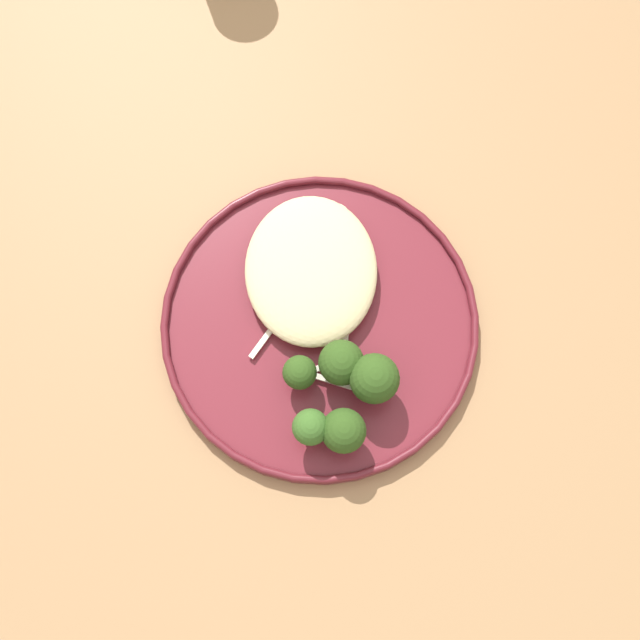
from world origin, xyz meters
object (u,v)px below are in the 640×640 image
(seared_scallop_large_seared, at_px, (335,218))
(broccoli_floret_tall_stalk, at_px, (341,363))
(seared_scallop_on_noodles, at_px, (311,272))
(broccoli_floret_center_pile, at_px, (300,373))
(seared_scallop_tilted_round, at_px, (290,221))
(dinner_plate, at_px, (320,324))
(broccoli_floret_beside_noodles, at_px, (343,431))
(broccoli_floret_split_head, at_px, (311,428))
(seared_scallop_half_hidden, at_px, (289,245))
(broccoli_floret_rear_charred, at_px, (374,379))

(seared_scallop_large_seared, relative_size, broccoli_floret_tall_stalk, 0.55)
(seared_scallop_on_noodles, bearing_deg, broccoli_floret_center_pile, -7.41)
(seared_scallop_large_seared, bearing_deg, seared_scallop_tilted_round, -87.22)
(seared_scallop_on_noodles, xyz_separation_m, broccoli_floret_tall_stalk, (0.09, 0.02, 0.02))
(seared_scallop_tilted_round, distance_m, seared_scallop_large_seared, 0.04)
(dinner_plate, distance_m, broccoli_floret_center_pile, 0.06)
(seared_scallop_large_seared, xyz_separation_m, broccoli_floret_beside_noodles, (0.20, -0.00, 0.02))
(dinner_plate, relative_size, broccoli_floret_split_head, 5.66)
(seared_scallop_on_noodles, distance_m, broccoli_floret_center_pile, 0.10)
(seared_scallop_on_noodles, distance_m, seared_scallop_large_seared, 0.06)
(seared_scallop_half_hidden, bearing_deg, seared_scallop_tilted_round, 175.63)
(seared_scallop_large_seared, height_order, broccoli_floret_beside_noodles, broccoli_floret_beside_noodles)
(seared_scallop_tilted_round, distance_m, broccoli_floret_split_head, 0.20)
(broccoli_floret_rear_charred, distance_m, broccoli_floret_beside_noodles, 0.05)
(dinner_plate, bearing_deg, broccoli_floret_beside_noodles, 8.79)
(dinner_plate, relative_size, broccoli_floret_center_pile, 7.01)
(broccoli_floret_tall_stalk, bearing_deg, seared_scallop_tilted_round, -163.59)
(dinner_plate, xyz_separation_m, seared_scallop_large_seared, (-0.10, 0.02, 0.01))
(broccoli_floret_split_head, bearing_deg, broccoli_floret_beside_noodles, 82.19)
(broccoli_floret_tall_stalk, relative_size, broccoli_floret_rear_charred, 0.87)
(broccoli_floret_tall_stalk, bearing_deg, broccoli_floret_split_head, -26.94)
(broccoli_floret_rear_charred, bearing_deg, seared_scallop_half_hidden, -152.03)
(seared_scallop_on_noodles, height_order, broccoli_floret_rear_charred, broccoli_floret_rear_charred)
(seared_scallop_large_seared, bearing_deg, broccoli_floret_center_pile, -13.78)
(seared_scallop_on_noodles, xyz_separation_m, broccoli_floret_beside_noodles, (0.15, 0.02, 0.02))
(broccoli_floret_split_head, bearing_deg, dinner_plate, 173.52)
(seared_scallop_half_hidden, xyz_separation_m, broccoli_floret_split_head, (0.17, 0.02, 0.02))
(dinner_plate, height_order, seared_scallop_half_hidden, seared_scallop_half_hidden)
(seared_scallop_large_seared, relative_size, broccoli_floret_rear_charred, 0.48)
(dinner_plate, xyz_separation_m, broccoli_floret_split_head, (0.10, -0.01, 0.03))
(broccoli_floret_beside_noodles, bearing_deg, broccoli_floret_rear_charred, 146.98)
(seared_scallop_tilted_round, bearing_deg, broccoli_floret_split_head, 3.87)
(seared_scallop_large_seared, height_order, broccoli_floret_rear_charred, broccoli_floret_rear_charred)
(dinner_plate, distance_m, seared_scallop_large_seared, 0.10)
(broccoli_floret_beside_noodles, distance_m, broccoli_floret_center_pile, 0.06)
(seared_scallop_on_noodles, height_order, seared_scallop_tilted_round, seared_scallop_on_noodles)
(seared_scallop_tilted_round, xyz_separation_m, broccoli_floret_split_head, (0.20, 0.01, 0.02))
(dinner_plate, height_order, seared_scallop_on_noodles, seared_scallop_on_noodles)
(seared_scallop_half_hidden, bearing_deg, seared_scallop_large_seared, 120.84)
(seared_scallop_half_hidden, xyz_separation_m, broccoli_floret_beside_noodles, (0.18, 0.04, 0.02))
(dinner_plate, distance_m, broccoli_floret_split_head, 0.11)
(broccoli_floret_center_pile, bearing_deg, broccoli_floret_beside_noodles, 33.85)
(seared_scallop_large_seared, bearing_deg, broccoli_floret_split_head, -8.22)
(broccoli_floret_tall_stalk, distance_m, broccoli_floret_rear_charred, 0.03)
(seared_scallop_tilted_round, distance_m, broccoli_floret_rear_charred, 0.17)
(seared_scallop_on_noodles, xyz_separation_m, broccoli_floret_split_head, (0.15, -0.00, 0.02))
(seared_scallop_large_seared, relative_size, broccoli_floret_beside_noodles, 0.52)
(broccoli_floret_rear_charred, relative_size, broccoli_floret_split_head, 1.13)
(dinner_plate, xyz_separation_m, broccoli_floret_beside_noodles, (0.10, 0.02, 0.03))
(broccoli_floret_beside_noodles, relative_size, broccoli_floret_split_head, 1.04)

